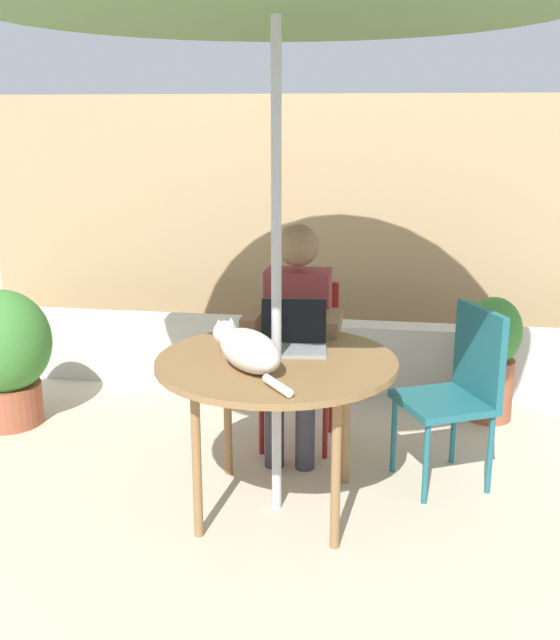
% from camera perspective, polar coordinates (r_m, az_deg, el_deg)
% --- Properties ---
extents(ground_plane, '(14.00, 14.00, 0.00)m').
position_cam_1_polar(ground_plane, '(3.60, -0.25, -13.98)').
color(ground_plane, beige).
extents(fence_back, '(5.05, 0.08, 1.90)m').
position_cam_1_polar(fence_back, '(5.43, 3.54, 6.71)').
color(fence_back, tan).
rests_on(fence_back, ground).
extents(planter_wall_low, '(4.54, 0.20, 0.45)m').
position_cam_1_polar(planter_wall_low, '(4.96, 2.68, -2.69)').
color(planter_wall_low, beige).
rests_on(planter_wall_low, ground).
extents(patio_table, '(1.07, 1.07, 0.72)m').
position_cam_1_polar(patio_table, '(3.32, -0.27, -3.89)').
color(patio_table, olive).
rests_on(patio_table, ground).
extents(chair_occupied, '(0.40, 0.40, 0.88)m').
position_cam_1_polar(chair_occupied, '(4.13, 1.52, -2.29)').
color(chair_occupied, maroon).
rests_on(chair_occupied, ground).
extents(chair_empty, '(0.54, 0.54, 0.88)m').
position_cam_1_polar(chair_empty, '(3.74, 13.49, -4.64)').
color(chair_empty, '#1E606B').
rests_on(chair_empty, ground).
extents(person_seated, '(0.48, 0.48, 1.22)m').
position_cam_1_polar(person_seated, '(3.93, 1.24, -0.60)').
color(person_seated, maroon).
rests_on(person_seated, ground).
extents(laptop, '(0.33, 0.28, 0.21)m').
position_cam_1_polar(laptop, '(3.44, 1.02, -1.12)').
color(laptop, gray).
rests_on(laptop, patio_table).
extents(cat, '(0.43, 0.55, 0.17)m').
position_cam_1_polar(cat, '(3.16, -2.53, -2.25)').
color(cat, silver).
rests_on(cat, patio_table).
extents(potted_plant_near_fence, '(0.56, 0.56, 0.80)m').
position_cam_1_polar(potted_plant_near_fence, '(4.62, -20.26, -2.31)').
color(potted_plant_near_fence, '#9E5138').
rests_on(potted_plant_near_fence, ground).
extents(potted_plant_by_chair, '(0.33, 0.33, 0.74)m').
position_cam_1_polar(potted_plant_by_chair, '(4.59, 15.77, -2.48)').
color(potted_plant_by_chair, '#9E5138').
rests_on(potted_plant_by_chair, ground).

